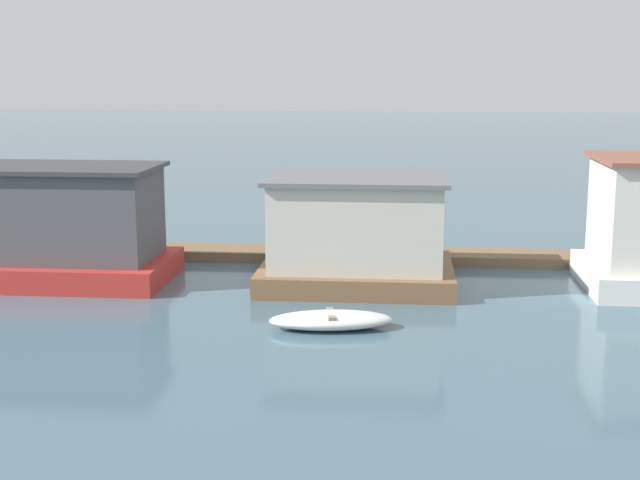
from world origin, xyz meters
TOP-DOWN VIEW (x-y plane):
  - ground_plane at (0.00, 0.00)m, footprint 200.00×200.00m
  - dock_walkway at (0.00, 3.12)m, footprint 33.80×1.57m
  - houseboat_red at (-7.53, -0.33)m, footprint 6.52×3.65m
  - houseboat_brown at (0.92, 0.01)m, footprint 5.21×4.16m
  - dinghy_white at (0.56, -4.35)m, footprint 2.94×1.49m

SIDE VIEW (x-z plane):
  - ground_plane at x=0.00m, z-range 0.00..0.00m
  - dock_walkway at x=0.00m, z-range 0.00..0.30m
  - dinghy_white at x=0.56m, z-range 0.00..0.40m
  - houseboat_brown at x=0.92m, z-range -0.07..2.91m
  - houseboat_red at x=-7.53m, z-range -0.11..3.11m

